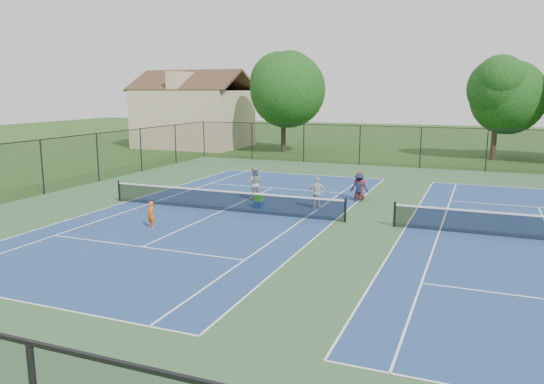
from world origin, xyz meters
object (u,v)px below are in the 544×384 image
at_px(tree_back_c, 498,92).
at_px(bystander_c, 360,186).
at_px(instructor, 254,184).
at_px(ball_hopper, 259,197).
at_px(tree_back_a, 284,86).
at_px(bystander_b, 359,187).
at_px(child_player, 151,215).
at_px(ball_crate, 259,205).
at_px(bystander_a, 317,193).
at_px(clapboard_house, 194,116).

distance_m(tree_back_c, bystander_c, 21.58).
distance_m(tree_back_c, instructor, 25.39).
relative_size(bystander_c, ball_hopper, 3.93).
height_order(tree_back_a, ball_hopper, tree_back_a).
relative_size(tree_back_c, bystander_b, 5.74).
xyz_separation_m(child_player, bystander_b, (6.79, 8.52, 0.17)).
xyz_separation_m(bystander_c, ball_crate, (-4.11, -3.74, -0.59)).
relative_size(bystander_a, ball_hopper, 4.15).
bearing_deg(instructor, child_player, 56.30).
bearing_deg(bystander_b, child_player, 46.28).
bearing_deg(instructor, ball_hopper, 99.82).
relative_size(child_player, bystander_c, 0.75).
distance_m(instructor, bystander_b, 5.40).
relative_size(tree_back_a, bystander_b, 6.26).
xyz_separation_m(tree_back_a, tree_back_c, (18.00, 1.00, -0.56)).
bearing_deg(bystander_b, bystander_c, -85.78).
height_order(tree_back_a, bystander_a, tree_back_a).
bearing_deg(tree_back_c, bystander_c, -108.15).
bearing_deg(bystander_a, tree_back_c, -121.39).
height_order(bystander_b, bystander_c, bystander_c).
height_order(clapboard_house, bystander_c, clapboard_house).
bearing_deg(clapboard_house, tree_back_c, 0.00).
bearing_deg(ball_crate, child_player, -116.59).
bearing_deg(ball_crate, clapboard_house, 126.12).
bearing_deg(bystander_b, instructor, 12.81).
height_order(child_player, bystander_a, bystander_a).
xyz_separation_m(tree_back_a, bystander_b, (11.51, -19.43, -5.31)).
height_order(tree_back_c, bystander_a, tree_back_c).
bearing_deg(tree_back_a, child_player, -80.40).
relative_size(tree_back_a, clapboard_house, 0.85).
xyz_separation_m(bystander_a, ball_crate, (-2.71, -0.82, -0.63)).
bearing_deg(ball_crate, tree_back_c, 65.81).
height_order(child_player, ball_crate, child_player).
height_order(tree_back_c, bystander_c, tree_back_c).
height_order(instructor, bystander_b, instructor).
xyz_separation_m(child_player, bystander_a, (5.31, 6.02, 0.23)).
height_order(tree_back_a, clapboard_house, tree_back_a).
height_order(tree_back_a, bystander_b, tree_back_a).
xyz_separation_m(child_player, instructor, (1.65, 6.86, 0.30)).
height_order(tree_back_c, ball_hopper, tree_back_c).
bearing_deg(tree_back_c, tree_back_a, -176.82).
relative_size(clapboard_house, instructor, 6.24).
distance_m(child_player, ball_hopper, 5.82).
bearing_deg(bystander_a, bystander_c, -127.86).
bearing_deg(bystander_a, instructor, -25.07).
bearing_deg(ball_hopper, bystander_b, 38.44).
bearing_deg(child_player, ball_hopper, 77.75).
relative_size(bystander_b, ball_hopper, 3.84).
xyz_separation_m(tree_back_a, bystander_a, (10.04, -21.93, -5.25)).
bearing_deg(tree_back_c, clapboard_house, -180.00).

